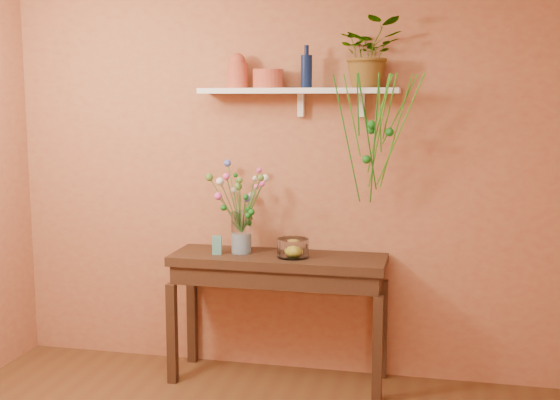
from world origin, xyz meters
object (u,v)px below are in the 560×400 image
sideboard (278,274)px  glass_bowl (293,249)px  bouquet (240,192)px  spider_plant (369,53)px  glass_vase (241,236)px  terracotta_jug (238,71)px  blue_bottle (307,71)px

sideboard → glass_bowl: bearing=-18.6°
bouquet → sideboard: bearing=-0.9°
spider_plant → glass_vase: size_ratio=1.57×
glass_vase → bouquet: (-0.00, -0.01, 0.29)m
sideboard → bouquet: (-0.26, 0.00, 0.53)m
sideboard → glass_vase: glass_vase is taller
glass_vase → glass_bowl: (0.36, -0.05, -0.06)m
bouquet → glass_bowl: size_ratio=2.32×
glass_vase → bouquet: size_ratio=0.59×
spider_plant → glass_vase: bearing=-171.9°
terracotta_jug → spider_plant: (0.86, 0.01, 0.11)m
glass_bowl → glass_vase: bearing=172.0°
sideboard → glass_vase: 0.35m
terracotta_jug → blue_bottle: bearing=-3.3°
spider_plant → glass_vase: spider_plant is taller
blue_bottle → sideboard: bearing=-148.8°
glass_vase → glass_bowl: glass_vase is taller
terracotta_jug → spider_plant: size_ratio=0.52×
spider_plant → glass_bowl: size_ratio=2.14×
terracotta_jug → bouquet: (0.04, -0.12, -0.78)m
bouquet → glass_bowl: (0.36, -0.04, -0.35)m
sideboard → terracotta_jug: (-0.30, 0.13, 1.32)m
sideboard → terracotta_jug: size_ratio=6.19×
sideboard → blue_bottle: (0.16, 0.10, 1.32)m
sideboard → bouquet: bouquet is taller
glass_vase → bouquet: 0.29m
sideboard → spider_plant: spider_plant is taller
terracotta_jug → blue_bottle: blue_bottle is taller
spider_plant → bouquet: (-0.82, -0.13, -0.89)m
blue_bottle → spider_plant: spider_plant is taller
blue_bottle → glass_vase: blue_bottle is taller
sideboard → blue_bottle: 1.33m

